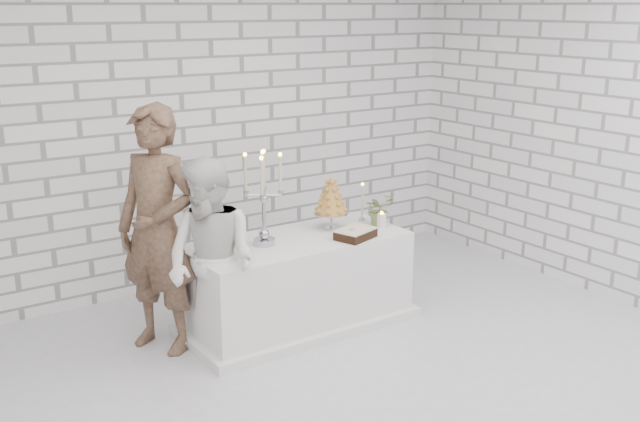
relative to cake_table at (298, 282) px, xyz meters
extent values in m
cube|color=silver|center=(-0.34, -1.11, -0.38)|extent=(6.00, 5.00, 0.01)
cube|color=white|center=(-0.34, 1.39, 1.12)|extent=(6.00, 0.01, 3.00)
cube|color=white|center=(2.66, -1.11, 1.12)|extent=(0.01, 5.00, 3.00)
cube|color=white|center=(0.00, 0.00, 0.00)|extent=(1.80, 0.80, 0.75)
imported|color=#412B1F|center=(-1.09, 0.24, 0.57)|extent=(0.73, 0.83, 1.90)
imported|color=white|center=(-0.86, -0.19, 0.39)|extent=(0.82, 0.91, 1.54)
cube|color=black|center=(0.40, -0.26, 0.42)|extent=(0.36, 0.31, 0.08)
cylinder|color=white|center=(0.76, -0.13, 0.44)|extent=(0.10, 0.10, 0.12)
cylinder|color=beige|center=(0.75, 0.12, 0.54)|extent=(0.07, 0.07, 0.32)
imported|color=#456933|center=(0.80, -0.06, 0.51)|extent=(0.26, 0.22, 0.28)
camera|label=1|loc=(-3.07, -4.85, 2.21)|focal=41.79mm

